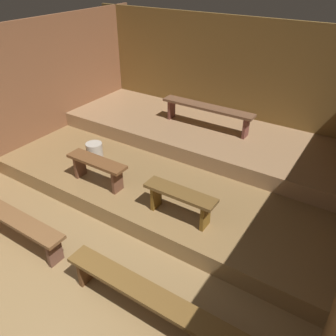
{
  "coord_description": "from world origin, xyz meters",
  "views": [
    {
      "loc": [
        2.58,
        -0.92,
        3.32
      ],
      "look_at": [
        0.1,
        2.9,
        0.48
      ],
      "focal_mm": 36.52,
      "sensor_mm": 36.0,
      "label": 1
    }
  ],
  "objects_px": {
    "bench_floor_right": "(160,304)",
    "pail_lower": "(95,151)",
    "bench_lower_left": "(97,166)",
    "bench_lower_right": "(180,198)",
    "bench_middle_center": "(207,110)"
  },
  "relations": [
    {
      "from": "bench_floor_right",
      "to": "bench_lower_left",
      "type": "relative_size",
      "value": 2.32
    },
    {
      "from": "bench_floor_right",
      "to": "bench_lower_right",
      "type": "bearing_deg",
      "value": 113.7
    },
    {
      "from": "bench_middle_center",
      "to": "pail_lower",
      "type": "xyz_separation_m",
      "value": [
        -1.28,
        -1.69,
        -0.47
      ]
    },
    {
      "from": "bench_lower_left",
      "to": "bench_middle_center",
      "type": "distance_m",
      "value": 2.35
    },
    {
      "from": "bench_floor_right",
      "to": "pail_lower",
      "type": "xyz_separation_m",
      "value": [
        -2.65,
        1.87,
        0.07
      ]
    },
    {
      "from": "bench_lower_right",
      "to": "bench_middle_center",
      "type": "bearing_deg",
      "value": 109.19
    },
    {
      "from": "bench_lower_left",
      "to": "bench_middle_center",
      "type": "bearing_deg",
      "value": 72.4
    },
    {
      "from": "bench_middle_center",
      "to": "bench_floor_right",
      "type": "bearing_deg",
      "value": -69.09
    },
    {
      "from": "bench_floor_right",
      "to": "bench_lower_left",
      "type": "height_order",
      "value": "bench_lower_left"
    },
    {
      "from": "pail_lower",
      "to": "bench_lower_right",
      "type": "bearing_deg",
      "value": -14.48
    },
    {
      "from": "bench_lower_left",
      "to": "bench_lower_right",
      "type": "relative_size",
      "value": 1.0
    },
    {
      "from": "bench_lower_left",
      "to": "bench_floor_right",
      "type": "bearing_deg",
      "value": -32.88
    },
    {
      "from": "bench_lower_right",
      "to": "bench_middle_center",
      "type": "relative_size",
      "value": 0.56
    },
    {
      "from": "bench_middle_center",
      "to": "bench_lower_left",
      "type": "bearing_deg",
      "value": -107.6
    },
    {
      "from": "bench_floor_right",
      "to": "bench_middle_center",
      "type": "height_order",
      "value": "bench_middle_center"
    }
  ]
}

